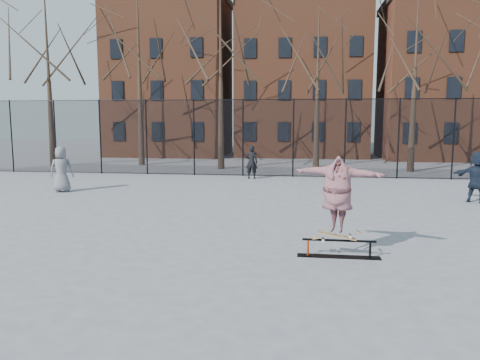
# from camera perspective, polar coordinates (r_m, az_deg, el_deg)

# --- Properties ---
(ground) EXTENTS (100.00, 100.00, 0.00)m
(ground) POSITION_cam_1_polar(r_m,az_deg,el_deg) (11.67, -1.17, -7.61)
(ground) COLOR slate
(skate_rail) EXTENTS (1.82, 0.28, 0.40)m
(skate_rail) POSITION_cam_1_polar(r_m,az_deg,el_deg) (10.69, 11.95, -8.36)
(skate_rail) COLOR black
(skate_rail) RESTS_ON ground
(skateboard) EXTENTS (0.92, 0.22, 0.11)m
(skateboard) POSITION_cam_1_polar(r_m,az_deg,el_deg) (10.60, 11.68, -6.80)
(skateboard) COLOR #A07940
(skateboard) RESTS_ON skate_rail
(skater) EXTENTS (2.13, 1.15, 1.67)m
(skater) POSITION_cam_1_polar(r_m,az_deg,el_deg) (10.42, 11.81, -2.05)
(skater) COLOR #693E9C
(skater) RESTS_ON skateboard
(bystander_grey) EXTENTS (1.05, 0.84, 1.88)m
(bystander_grey) POSITION_cam_1_polar(r_m,az_deg,el_deg) (20.58, -20.94, 1.23)
(bystander_grey) COLOR slate
(bystander_grey) RESTS_ON ground
(bystander_black) EXTENTS (0.65, 0.46, 1.68)m
(bystander_black) POSITION_cam_1_polar(r_m,az_deg,el_deg) (23.37, 1.42, 2.21)
(bystander_black) COLOR black
(bystander_black) RESTS_ON ground
(bystander_navy) EXTENTS (1.74, 1.41, 1.86)m
(bystander_navy) POSITION_cam_1_polar(r_m,az_deg,el_deg) (18.86, 26.95, 0.32)
(bystander_navy) COLOR #192132
(bystander_navy) RESTS_ON ground
(fence) EXTENTS (34.03, 0.07, 4.00)m
(fence) POSITION_cam_1_polar(r_m,az_deg,el_deg) (24.20, 3.62, 5.27)
(fence) COLOR black
(fence) RESTS_ON ground
(tree_row) EXTENTS (33.66, 7.46, 10.67)m
(tree_row) POSITION_cam_1_polar(r_m,az_deg,el_deg) (28.66, 3.87, 16.28)
(tree_row) COLOR black
(tree_row) RESTS_ON ground
(rowhouses) EXTENTS (29.00, 7.00, 13.00)m
(rowhouses) POSITION_cam_1_polar(r_m,az_deg,el_deg) (37.25, 6.35, 12.27)
(rowhouses) COLOR brown
(rowhouses) RESTS_ON ground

